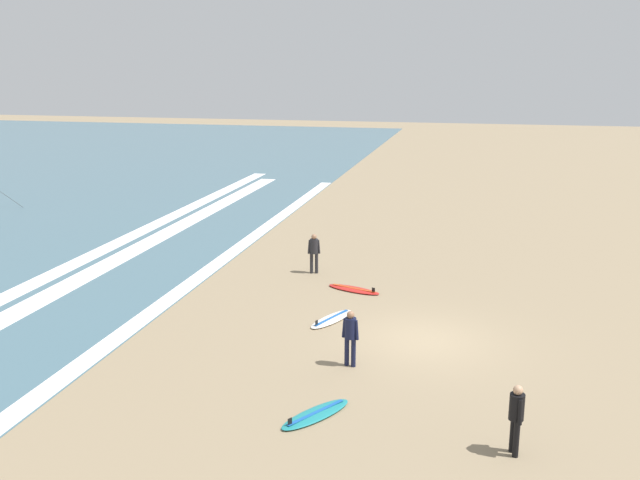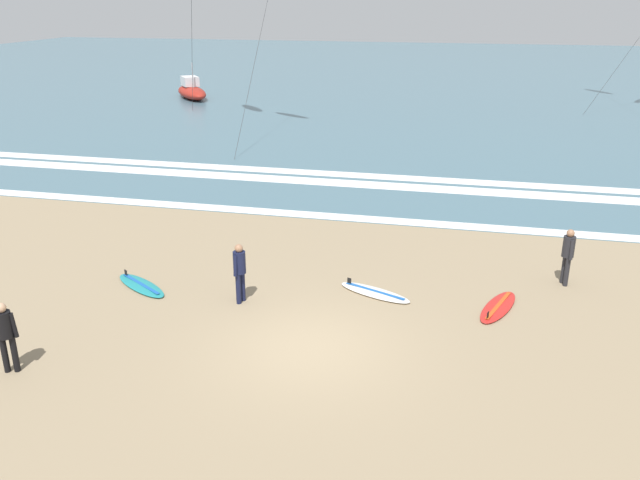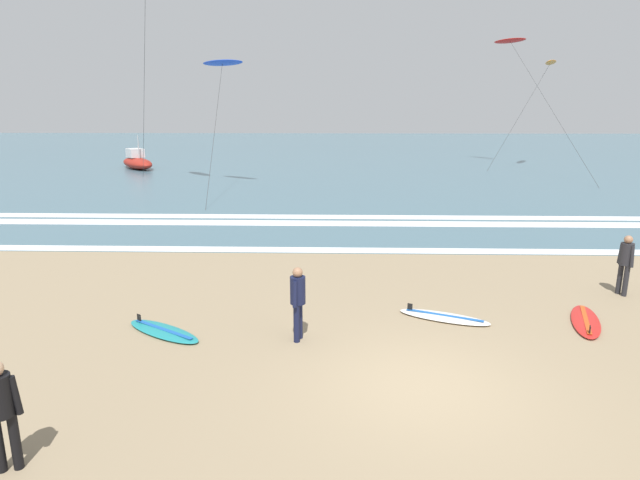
{
  "view_description": "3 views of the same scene",
  "coord_description": "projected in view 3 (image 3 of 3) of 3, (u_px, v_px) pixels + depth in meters",
  "views": [
    {
      "loc": [
        -19.81,
        -1.4,
        8.11
      ],
      "look_at": [
        -1.41,
        2.91,
        3.31
      ],
      "focal_mm": 39.08,
      "sensor_mm": 36.0,
      "label": 1
    },
    {
      "loc": [
        3.12,
        -12.63,
        7.5
      ],
      "look_at": [
        -0.02,
        1.06,
        2.2
      ],
      "focal_mm": 36.75,
      "sensor_mm": 36.0,
      "label": 2
    },
    {
      "loc": [
        -1.55,
        -8.48,
        4.75
      ],
      "look_at": [
        -1.91,
        4.26,
        1.58
      ],
      "focal_mm": 29.7,
      "sensor_mm": 36.0,
      "label": 3
    }
  ],
  "objects": [
    {
      "name": "surfboard_left_pile",
      "position": [
        585.0,
        321.0,
        12.06
      ],
      "size": [
        1.26,
        2.18,
        0.25
      ],
      "color": "red",
      "rests_on": "ground"
    },
    {
      "name": "surfboard_near_water",
      "position": [
        444.0,
        317.0,
        12.29
      ],
      "size": [
        2.17,
        1.37,
        0.25
      ],
      "color": "silver",
      "rests_on": "ground"
    },
    {
      "name": "offshore_boat",
      "position": [
        137.0,
        162.0,
        42.98
      ],
      "size": [
        4.51,
        5.16,
        2.7
      ],
      "color": "maroon",
      "rests_on": "ground"
    },
    {
      "name": "kite_orange_low_near",
      "position": [
        551.0,
        63.0,
        41.91
      ],
      "size": [
        6.27,
        4.43,
        8.54
      ],
      "color": "orange",
      "rests_on": "ground"
    },
    {
      "name": "wave_foam_outer_break",
      "position": [
        379.0,
        217.0,
        23.77
      ],
      "size": [
        59.17,
        0.9,
        0.01
      ],
      "primitive_type": "cube",
      "color": "white",
      "rests_on": "ocean_surface"
    },
    {
      "name": "surfer_background_far",
      "position": [
        1.0,
        406.0,
        6.94
      ],
      "size": [
        0.51,
        0.32,
        1.6
      ],
      "color": "black",
      "rests_on": "ground"
    },
    {
      "name": "ground_plane",
      "position": [
        421.0,
        386.0,
        9.33
      ],
      "size": [
        160.0,
        160.0,
        0.0
      ],
      "primitive_type": "plane",
      "color": "#937F60"
    },
    {
      "name": "surfer_left_far",
      "position": [
        298.0,
        297.0,
        10.96
      ],
      "size": [
        0.32,
        0.51,
        1.6
      ],
      "color": "#141938",
      "rests_on": "ground"
    },
    {
      "name": "surfer_right_near",
      "position": [
        626.0,
        260.0,
        13.67
      ],
      "size": [
        0.32,
        0.51,
        1.6
      ],
      "color": "#232328",
      "rests_on": "ground"
    },
    {
      "name": "kite_blue_high_right",
      "position": [
        222.0,
        63.0,
        31.51
      ],
      "size": [
        3.11,
        9.21,
        7.64
      ],
      "color": "blue",
      "rests_on": "ground"
    },
    {
      "name": "wave_foam_mid_break",
      "position": [
        388.0,
        224.0,
        22.43
      ],
      "size": [
        53.95,
        1.07,
        0.01
      ],
      "primitive_type": "cube",
      "color": "white",
      "rests_on": "ocean_surface"
    },
    {
      "name": "wave_foam_shoreline",
      "position": [
        418.0,
        251.0,
        18.15
      ],
      "size": [
        51.63,
        0.7,
        0.01
      ],
      "primitive_type": "cube",
      "color": "white",
      "rests_on": "ocean_surface"
    },
    {
      "name": "kite_red_mid_center",
      "position": [
        510.0,
        42.0,
        44.34
      ],
      "size": [
        2.89,
        16.34,
        10.53
      ],
      "color": "red",
      "rests_on": "ground"
    },
    {
      "name": "surfboard_foreground_flat",
      "position": [
        163.0,
        331.0,
        11.51
      ],
      "size": [
        2.09,
        1.64,
        0.25
      ],
      "color": "teal",
      "rests_on": "ground"
    },
    {
      "name": "ocean_surface",
      "position": [
        348.0,
        151.0,
        61.45
      ],
      "size": [
        140.0,
        90.0,
        0.01
      ],
      "primitive_type": "cube",
      "color": "#476B7A",
      "rests_on": "ground"
    }
  ]
}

